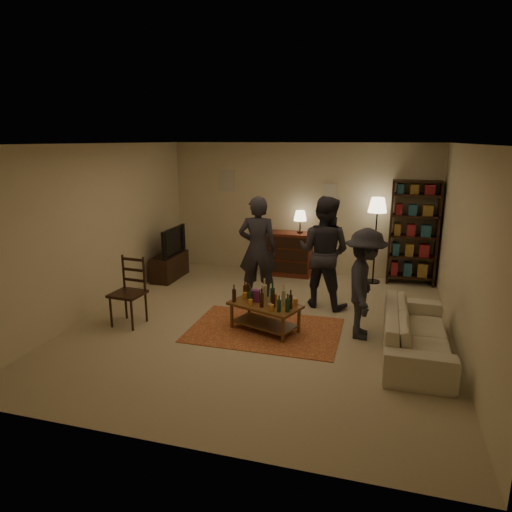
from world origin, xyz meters
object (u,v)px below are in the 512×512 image
at_px(floor_lamp, 377,211).
at_px(coffee_table, 265,306).
at_px(bookshelf, 413,232).
at_px(sofa, 416,332).
at_px(dining_chair, 130,288).
at_px(tv_stand, 170,260).
at_px(person_by_sofa, 365,284).
at_px(person_right, 324,252).
at_px(person_left, 258,249).
at_px(dresser, 288,253).

bearing_deg(floor_lamp, coffee_table, -117.01).
bearing_deg(bookshelf, sofa, -90.82).
relative_size(dining_chair, sofa, 0.51).
xyz_separation_m(tv_stand, sofa, (4.64, -2.20, -0.08)).
xyz_separation_m(dining_chair, person_by_sofa, (3.45, 0.46, 0.23)).
distance_m(dining_chair, person_by_sofa, 3.49).
distance_m(dining_chair, bookshelf, 5.35).
xyz_separation_m(tv_stand, floor_lamp, (4.00, 0.85, 1.04)).
relative_size(coffee_table, dining_chair, 1.09).
height_order(tv_stand, sofa, tv_stand).
height_order(coffee_table, floor_lamp, floor_lamp).
xyz_separation_m(coffee_table, dining_chair, (-2.05, -0.28, 0.18)).
bearing_deg(person_right, floor_lamp, -102.15).
height_order(person_left, person_by_sofa, person_left).
distance_m(dining_chair, floor_lamp, 4.80).
height_order(tv_stand, person_right, person_right).
bearing_deg(sofa, person_left, 60.60).
bearing_deg(person_right, sofa, 148.87).
bearing_deg(person_right, person_left, 16.16).
bearing_deg(dining_chair, dresser, 65.38).
xyz_separation_m(floor_lamp, person_by_sofa, (-0.06, -2.69, -0.64)).
bearing_deg(bookshelf, dining_chair, -142.08).
relative_size(bookshelf, person_by_sofa, 1.28).
relative_size(bookshelf, person_left, 1.09).
bearing_deg(tv_stand, sofa, -25.34).
xyz_separation_m(coffee_table, dresser, (-0.29, 2.93, 0.09)).
relative_size(bookshelf, person_right, 1.08).
relative_size(coffee_table, sofa, 0.55).
height_order(floor_lamp, person_right, person_right).
bearing_deg(person_right, person_by_sofa, 137.86).
distance_m(bookshelf, sofa, 3.26).
height_order(tv_stand, floor_lamp, floor_lamp).
height_order(coffee_table, person_left, person_left).
bearing_deg(floor_lamp, dining_chair, -138.16).
distance_m(sofa, person_right, 2.16).
relative_size(dresser, person_by_sofa, 0.86).
relative_size(person_left, person_by_sofa, 1.17).
relative_size(tv_stand, sofa, 0.51).
xyz_separation_m(coffee_table, sofa, (2.11, -0.19, -0.08)).
relative_size(dresser, floor_lamp, 0.81).
bearing_deg(coffee_table, person_by_sofa, 7.20).
xyz_separation_m(tv_stand, dresser, (2.25, 0.91, 0.09)).
relative_size(dresser, sofa, 0.65).
bearing_deg(bookshelf, person_left, -146.51).
bearing_deg(bookshelf, dresser, -178.43).
distance_m(person_left, person_right, 1.13).
distance_m(dresser, person_right, 1.95).
height_order(tv_stand, person_by_sofa, person_by_sofa).
distance_m(floor_lamp, person_left, 2.55).
height_order(dresser, person_left, person_left).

